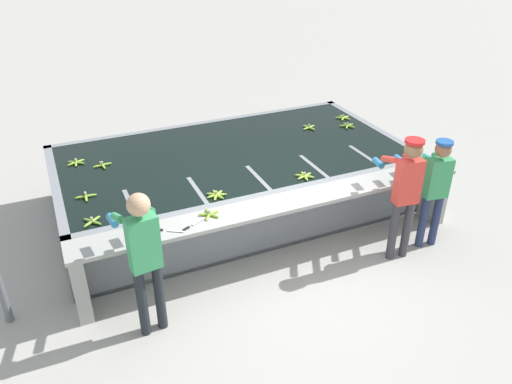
# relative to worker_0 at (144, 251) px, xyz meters

# --- Properties ---
(ground_plane) EXTENTS (80.00, 80.00, 0.00)m
(ground_plane) POSITION_rel_worker_0_xyz_m (1.88, 0.33, -1.06)
(ground_plane) COLOR #A3A099
(ground_plane) RESTS_ON ground
(wash_tank) EXTENTS (5.32, 2.89, 0.90)m
(wash_tank) POSITION_rel_worker_0_xyz_m (1.88, 2.21, -0.61)
(wash_tank) COLOR gray
(wash_tank) RESTS_ON ground
(work_ledge) EXTENTS (5.32, 0.45, 0.90)m
(work_ledge) POSITION_rel_worker_0_xyz_m (1.88, 0.56, -0.40)
(work_ledge) COLOR #9E9E99
(work_ledge) RESTS_ON ground
(worker_0) EXTENTS (0.46, 0.74, 1.75)m
(worker_0) POSITION_rel_worker_0_xyz_m (0.00, 0.00, 0.00)
(worker_0) COLOR #1E2328
(worker_0) RESTS_ON ground
(worker_1) EXTENTS (0.47, 0.74, 1.72)m
(worker_1) POSITION_rel_worker_0_xyz_m (3.36, 0.01, -0.00)
(worker_1) COLOR #38383D
(worker_1) RESTS_ON ground
(worker_2) EXTENTS (0.48, 0.74, 1.59)m
(worker_2) POSITION_rel_worker_0_xyz_m (3.91, 0.07, -0.10)
(worker_2) COLOR navy
(worker_2) RESTS_ON ground
(banana_bunch_floating_0) EXTENTS (0.28, 0.28, 0.08)m
(banana_bunch_floating_0) POSITION_rel_worker_0_xyz_m (-0.03, 2.55, -0.14)
(banana_bunch_floating_0) COLOR #8CB738
(banana_bunch_floating_0) RESTS_ON wash_tank
(banana_bunch_floating_1) EXTENTS (0.28, 0.28, 0.08)m
(banana_bunch_floating_1) POSITION_rel_worker_0_xyz_m (-0.38, 1.70, -0.14)
(banana_bunch_floating_1) COLOR #8CB738
(banana_bunch_floating_1) RESTS_ON wash_tank
(banana_bunch_floating_2) EXTENTS (0.28, 0.27, 0.08)m
(banana_bunch_floating_2) POSITION_rel_worker_0_xyz_m (4.22, 2.77, -0.14)
(banana_bunch_floating_2) COLOR #9EC642
(banana_bunch_floating_2) RESTS_ON wash_tank
(banana_bunch_floating_3) EXTENTS (0.28, 0.28, 0.08)m
(banana_bunch_floating_3) POSITION_rel_worker_0_xyz_m (3.43, 2.61, -0.14)
(banana_bunch_floating_3) COLOR #93BC3D
(banana_bunch_floating_3) RESTS_ON wash_tank
(banana_bunch_floating_4) EXTENTS (0.24, 0.24, 0.08)m
(banana_bunch_floating_4) POSITION_rel_worker_0_xyz_m (-0.39, 1.04, -0.14)
(banana_bunch_floating_4) COLOR #75A333
(banana_bunch_floating_4) RESTS_ON wash_tank
(banana_bunch_floating_5) EXTENTS (0.28, 0.27, 0.08)m
(banana_bunch_floating_5) POSITION_rel_worker_0_xyz_m (4.08, 2.41, -0.14)
(banana_bunch_floating_5) COLOR #7FAD33
(banana_bunch_floating_5) RESTS_ON wash_tank
(banana_bunch_floating_6) EXTENTS (0.28, 0.28, 0.08)m
(banana_bunch_floating_6) POSITION_rel_worker_0_xyz_m (2.48, 1.05, -0.14)
(banana_bunch_floating_6) COLOR #93BC3D
(banana_bunch_floating_6) RESTS_ON wash_tank
(banana_bunch_floating_7) EXTENTS (0.28, 0.28, 0.08)m
(banana_bunch_floating_7) POSITION_rel_worker_0_xyz_m (1.17, 1.05, -0.14)
(banana_bunch_floating_7) COLOR #8CB738
(banana_bunch_floating_7) RESTS_ON wash_tank
(banana_bunch_floating_8) EXTENTS (0.27, 0.28, 0.08)m
(banana_bunch_floating_8) POSITION_rel_worker_0_xyz_m (-0.37, 2.80, -0.14)
(banana_bunch_floating_8) COLOR #7FAD33
(banana_bunch_floating_8) RESTS_ON wash_tank
(banana_bunch_ledge_0) EXTENTS (0.28, 0.26, 0.08)m
(banana_bunch_ledge_0) POSITION_rel_worker_0_xyz_m (0.93, 0.62, -0.14)
(banana_bunch_ledge_0) COLOR #8CB738
(banana_bunch_ledge_0) RESTS_ON work_ledge
(knife_0) EXTENTS (0.31, 0.21, 0.02)m
(knife_0) POSITION_rel_worker_0_xyz_m (0.35, 0.52, -0.15)
(knife_0) COLOR silver
(knife_0) RESTS_ON work_ledge
(knife_1) EXTENTS (0.33, 0.18, 0.02)m
(knife_1) POSITION_rel_worker_0_xyz_m (0.64, 0.48, -0.15)
(knife_1) COLOR silver
(knife_1) RESTS_ON work_ledge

